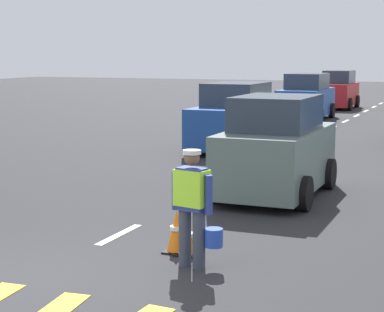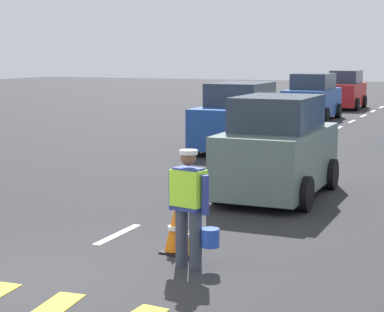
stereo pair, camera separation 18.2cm
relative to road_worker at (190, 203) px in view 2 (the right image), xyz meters
The scene contains 9 objects.
ground_plane 19.54m from the road_worker, 95.31° to the left, with size 96.00×96.00×0.00m, color #28282B.
lane_center_line 23.72m from the road_worker, 94.37° to the left, with size 0.14×46.40×0.01m.
road_worker is the anchor object (origin of this frame).
traffic_cone_near 0.98m from the road_worker, 131.65° to the left, with size 0.36×0.36×0.67m.
traffic_cone_far 0.90m from the road_worker, 120.66° to the left, with size 0.36×0.36×0.53m.
car_oncoming_third 29.52m from the road_worker, 96.80° to the left, with size 1.88×3.87×2.08m.
car_outgoing_ahead 5.23m from the road_worker, 92.92° to the left, with size 1.98×3.80×2.12m.
car_oncoming_lead 12.01m from the road_worker, 106.20° to the left, with size 2.09×4.12×2.09m.
car_oncoming_second 22.62m from the road_worker, 99.27° to the left, with size 2.06×4.27×2.10m.
Camera 2 is at (5.54, -7.02, 2.98)m, focal length 64.37 mm.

